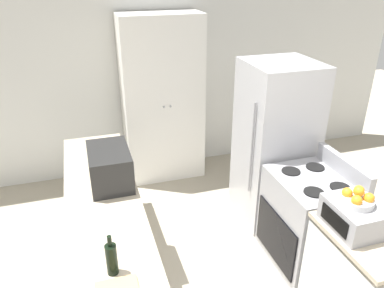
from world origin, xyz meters
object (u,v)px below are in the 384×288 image
Objects in this scene: microwave at (110,166)px; toaster_oven at (354,216)px; pantry_cabinet at (163,100)px; refrigerator at (275,144)px; stove at (308,220)px; wine_bottle at (112,259)px; fruit_bowl at (357,198)px.

microwave reaches higher than toaster_oven.
refrigerator is at bearing -53.29° from pantry_cabinet.
wine_bottle is at bearing -162.02° from stove.
microwave is 1.08m from wine_bottle.
fruit_bowl reaches higher than wine_bottle.
stove is at bearing 17.98° from wine_bottle.
microwave is at bearing 164.31° from stove.
microwave is 1.95m from fruit_bowl.
pantry_cabinet is 1.20× the size of refrigerator.
refrigerator reaches higher than microwave.
stove is 3.73× the size of wine_bottle.
pantry_cabinet is at bearing 126.71° from refrigerator.
refrigerator is at bearing 88.04° from stove.
stove is 2.01× the size of microwave.
toaster_oven is at bearing -101.30° from stove.
fruit_bowl is (-0.15, -1.42, 0.26)m from refrigerator.
microwave is at bearing 144.66° from fruit_bowl.
microwave is at bearing -118.02° from pantry_cabinet.
microwave is (-1.72, 0.48, 0.59)m from stove.
refrigerator is at bearing 9.40° from microwave.
fruit_bowl is at bearing -101.10° from stove.
refrigerator is (0.93, -1.25, -0.17)m from pantry_cabinet.
stove is 0.88m from refrigerator.
fruit_bowl is at bearing -96.16° from refrigerator.
pantry_cabinet reaches higher than stove.
wine_bottle is 1.71m from fruit_bowl.
pantry_cabinet is 2.77m from wine_bottle.
fruit_bowl is at bearing -1.80° from wine_bottle.
pantry_cabinet is at bearing 70.52° from wine_bottle.
microwave is 1.95m from toaster_oven.
microwave is (-1.75, -0.29, 0.17)m from refrigerator.
stove is (0.90, -2.02, -0.60)m from pantry_cabinet.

